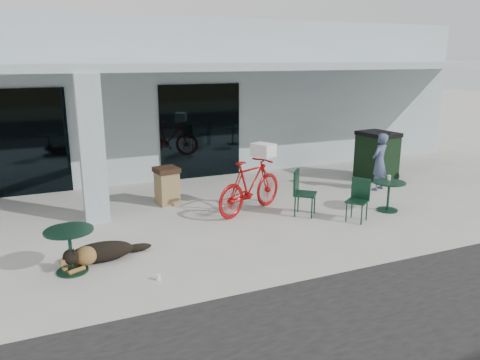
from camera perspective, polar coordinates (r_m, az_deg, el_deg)
name	(u,v)px	position (r m, az deg, el deg)	size (l,w,h in m)	color
ground	(196,247)	(8.86, -5.38, -8.11)	(80.00, 80.00, 0.00)	#BAB7AF
building	(115,93)	(16.51, -14.94, 10.16)	(22.00, 7.00, 4.50)	#AEBCC6
storefront_glass_left	(9,144)	(12.95, -26.34, 3.97)	(2.80, 0.06, 2.70)	black
storefront_glass_right	(200,132)	(13.62, -4.84, 5.91)	(2.40, 0.06, 2.70)	black
column	(92,149)	(10.30, -17.61, 3.59)	(0.50, 0.50, 3.12)	#AEBCC6
overhang	(146,67)	(11.65, -11.45, 13.38)	(22.00, 2.80, 0.18)	#AEBCC6
bicycle	(250,186)	(10.54, 1.26, -0.74)	(0.58, 2.06, 1.24)	#AB0D0F
laundry_basket	(263,150)	(10.70, 2.85, 3.69)	(0.49, 0.36, 0.29)	white
dog	(102,251)	(8.48, -16.47, -8.25)	(1.23, 0.41, 0.41)	black
cup_near_dog	(158,277)	(7.68, -9.93, -11.62)	(0.08, 0.08, 0.10)	white
cafe_table_near	(71,251)	(8.19, -19.95, -8.14)	(0.79, 0.79, 0.74)	#123524
cafe_table_far	(388,196)	(11.24, 17.62, -1.90)	(0.73, 0.73, 0.69)	#123524
cafe_chair_far_a	(305,193)	(10.45, 7.96, -1.61)	(0.46, 0.51, 1.02)	#123524
cafe_chair_far_b	(357,201)	(10.32, 14.11, -2.45)	(0.41, 0.45, 0.92)	#123524
person	(379,162)	(12.85, 16.64, 2.12)	(0.55, 0.36, 1.52)	#404C6C
cup_on_table	(389,178)	(11.31, 17.71, 0.28)	(0.08, 0.08, 0.11)	white
trash_receptacle	(167,186)	(11.31, -8.89, -0.70)	(0.53, 0.53, 0.90)	olive
wheeled_bin	(377,155)	(14.09, 16.34, 2.90)	(0.84, 1.07, 1.36)	black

